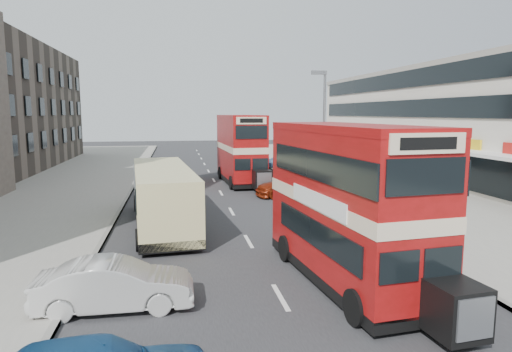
{
  "coord_description": "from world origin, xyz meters",
  "views": [
    {
      "loc": [
        -2.95,
        -10.53,
        5.44
      ],
      "look_at": [
        0.22,
        7.44,
        2.9
      ],
      "focal_mm": 31.83,
      "sensor_mm": 36.0,
      "label": 1
    }
  ],
  "objects": [
    {
      "name": "street_lamp",
      "position": [
        6.52,
        18.0,
        4.78
      ],
      "size": [
        1.0,
        0.2,
        8.12
      ],
      "color": "slate",
      "rests_on": "ground"
    },
    {
      "name": "road_surface",
      "position": [
        0.0,
        20.0,
        0.01
      ],
      "size": [
        12.0,
        90.0,
        0.01
      ],
      "primitive_type": "cube",
      "color": "#28282B",
      "rests_on": "ground"
    },
    {
      "name": "car_left_front",
      "position": [
        -4.71,
        2.0,
        0.71
      ],
      "size": [
        4.3,
        1.52,
        1.42
      ],
      "primitive_type": "imported",
      "rotation": [
        0.0,
        0.0,
        1.57
      ],
      "color": "beige",
      "rests_on": "ground"
    },
    {
      "name": "kerb_right",
      "position": [
        6.1,
        20.0,
        0.07
      ],
      "size": [
        0.2,
        90.0,
        0.16
      ],
      "primitive_type": "cube",
      "color": "gray",
      "rests_on": "ground"
    },
    {
      "name": "ground",
      "position": [
        0.0,
        0.0,
        0.0
      ],
      "size": [
        160.0,
        160.0,
        0.0
      ],
      "primitive_type": "plane",
      "color": "#28282B",
      "rests_on": "ground"
    },
    {
      "name": "coach",
      "position": [
        -3.64,
        11.35,
        1.57
      ],
      "size": [
        3.45,
        10.22,
        2.66
      ],
      "rotation": [
        0.0,
        0.0,
        0.09
      ],
      "color": "black",
      "rests_on": "ground"
    },
    {
      "name": "pedestrian_near",
      "position": [
        7.64,
        15.1,
        1.0
      ],
      "size": [
        0.75,
        0.66,
        1.71
      ],
      "primitive_type": "imported",
      "rotation": [
        0.0,
        0.0,
        3.59
      ],
      "color": "gray",
      "rests_on": "pavement_right"
    },
    {
      "name": "pavement_left",
      "position": [
        -12.0,
        20.0,
        0.07
      ],
      "size": [
        12.0,
        90.0,
        0.15
      ],
      "primitive_type": "cube",
      "color": "gray",
      "rests_on": "ground"
    },
    {
      "name": "pedestrian_far",
      "position": [
        9.24,
        30.64,
        0.93
      ],
      "size": [
        0.99,
        0.65,
        1.57
      ],
      "primitive_type": "imported",
      "rotation": [
        0.0,
        0.0,
        0.32
      ],
      "color": "gray",
      "rests_on": "pavement_right"
    },
    {
      "name": "car_right_c",
      "position": [
        4.57,
        33.16,
        0.73
      ],
      "size": [
        4.42,
        2.13,
        1.46
      ],
      "primitive_type": "imported",
      "rotation": [
        0.0,
        0.0,
        -1.67
      ],
      "color": "#5F91BF",
      "rests_on": "ground"
    },
    {
      "name": "pavement_right",
      "position": [
        12.0,
        20.0,
        0.07
      ],
      "size": [
        12.0,
        90.0,
        0.15
      ],
      "primitive_type": "cube",
      "color": "gray",
      "rests_on": "ground"
    },
    {
      "name": "commercial_row",
      "position": [
        19.95,
        22.0,
        4.7
      ],
      "size": [
        9.9,
        46.2,
        9.3
      ],
      "color": "beige",
      "rests_on": "ground"
    },
    {
      "name": "cyclist",
      "position": [
        4.46,
        17.08,
        0.62
      ],
      "size": [
        0.66,
        1.62,
        1.87
      ],
      "rotation": [
        0.0,
        0.0,
        0.07
      ],
      "color": "gray",
      "rests_on": "ground"
    },
    {
      "name": "bus_second",
      "position": [
        1.99,
        24.23,
        2.68
      ],
      "size": [
        2.96,
        9.3,
        5.1
      ],
      "rotation": [
        0.0,
        0.0,
        3.19
      ],
      "color": "black",
      "rests_on": "ground"
    },
    {
      "name": "bus_main",
      "position": [
        2.38,
        2.86,
        2.59
      ],
      "size": [
        3.33,
        9.0,
        4.92
      ],
      "rotation": [
        0.0,
        0.0,
        3.25
      ],
      "color": "black",
      "rests_on": "ground"
    },
    {
      "name": "kerb_left",
      "position": [
        -6.1,
        20.0,
        0.07
      ],
      "size": [
        0.2,
        90.0,
        0.16
      ],
      "primitive_type": "cube",
      "color": "gray",
      "rests_on": "ground"
    },
    {
      "name": "car_right_b",
      "position": [
        4.44,
        22.04,
        0.61
      ],
      "size": [
        4.55,
        2.33,
        1.23
      ],
      "primitive_type": "imported",
      "rotation": [
        0.0,
        0.0,
        -1.64
      ],
      "color": "#C34013",
      "rests_on": "ground"
    },
    {
      "name": "car_right_a",
      "position": [
        4.6,
        18.0,
        0.74
      ],
      "size": [
        5.22,
        2.48,
        1.47
      ],
      "primitive_type": "imported",
      "rotation": [
        0.0,
        0.0,
        -1.49
      ],
      "color": "maroon",
      "rests_on": "ground"
    }
  ]
}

